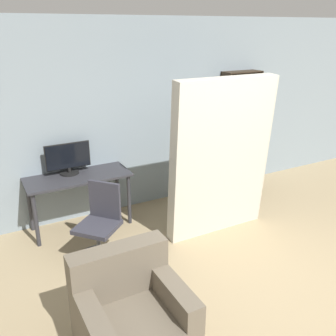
{
  "coord_description": "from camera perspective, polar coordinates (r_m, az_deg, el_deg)",
  "views": [
    {
      "loc": [
        -2.59,
        -1.92,
        2.56
      ],
      "look_at": [
        -0.7,
        1.58,
        1.05
      ],
      "focal_mm": 40.0,
      "sensor_mm": 36.0,
      "label": 1
    }
  ],
  "objects": [
    {
      "name": "ground_plane",
      "position": [
        4.12,
        20.65,
        -19.26
      ],
      "size": [
        16.0,
        16.0,
        0.0
      ],
      "primitive_type": "plane",
      "color": "#9E8966"
    },
    {
      "name": "wall_back",
      "position": [
        5.61,
        -0.09,
        8.33
      ],
      "size": [
        8.0,
        0.06,
        2.7
      ],
      "color": "gray",
      "rests_on": "ground"
    },
    {
      "name": "desk",
      "position": [
        5.04,
        -13.48,
        -2.29
      ],
      "size": [
        1.34,
        0.56,
        0.74
      ],
      "color": "#2D2D33",
      "rests_on": "ground"
    },
    {
      "name": "monitor",
      "position": [
        5.04,
        -14.99,
        1.45
      ],
      "size": [
        0.58,
        0.25,
        0.42
      ],
      "color": "black",
      "rests_on": "desk"
    },
    {
      "name": "office_chair",
      "position": [
        4.45,
        -10.3,
        -9.24
      ],
      "size": [
        0.62,
        0.62,
        0.9
      ],
      "color": "#4C4C51",
      "rests_on": "ground"
    },
    {
      "name": "bookshelf",
      "position": [
        6.22,
        10.01,
        5.62
      ],
      "size": [
        0.64,
        0.26,
        1.91
      ],
      "color": "#2D2319",
      "rests_on": "ground"
    },
    {
      "name": "mattress_near",
      "position": [
        4.72,
        8.12,
        1.42
      ],
      "size": [
        1.38,
        0.31,
        2.02
      ],
      "color": "beige",
      "rests_on": "ground"
    },
    {
      "name": "armchair",
      "position": [
        3.33,
        -5.63,
        -21.6
      ],
      "size": [
        0.85,
        0.8,
        0.85
      ],
      "color": "#665B4C",
      "rests_on": "ground"
    }
  ]
}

